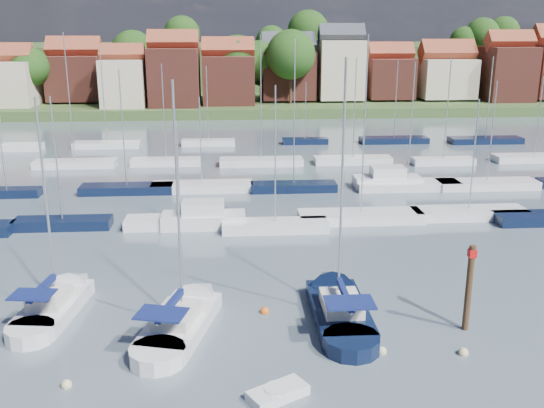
{
  "coord_description": "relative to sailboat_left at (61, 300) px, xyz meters",
  "views": [
    {
      "loc": [
        -2.93,
        -28.83,
        16.13
      ],
      "look_at": [
        0.05,
        14.0,
        3.66
      ],
      "focal_mm": 40.0,
      "sensor_mm": 36.0,
      "label": 1
    }
  ],
  "objects": [
    {
      "name": "buoy_c",
      "position": [
        6.11,
        -6.75,
        -0.36
      ],
      "size": [
        0.47,
        0.47,
        0.47
      ],
      "primitive_type": "sphere",
      "color": "#D85914",
      "rests_on": "ground"
    },
    {
      "name": "sailboat_navy",
      "position": [
        16.47,
        -1.4,
        -0.01
      ],
      "size": [
        3.12,
        11.55,
        15.98
      ],
      "rotation": [
        0.0,
        0.0,
        1.56
      ],
      "color": "black",
      "rests_on": "ground"
    },
    {
      "name": "sailboat_centre",
      "position": [
        7.73,
        -2.43,
        -0.01
      ],
      "size": [
        5.55,
        11.3,
        14.87
      ],
      "rotation": [
        0.0,
        0.0,
        1.32
      ],
      "color": "silver",
      "rests_on": "ground"
    },
    {
      "name": "sailboat_left",
      "position": [
        0.0,
        0.0,
        0.0
      ],
      "size": [
        3.9,
        10.25,
        13.66
      ],
      "rotation": [
        0.0,
        0.0,
        1.44
      ],
      "color": "silver",
      "rests_on": "ground"
    },
    {
      "name": "far_shore_town",
      "position": [
        15.54,
        127.27,
        4.24
      ],
      "size": [
        212.46,
        90.0,
        22.27
      ],
      "color": "#355028",
      "rests_on": "ground"
    },
    {
      "name": "buoy_f",
      "position": [
        22.12,
        -7.23,
        -0.36
      ],
      "size": [
        0.53,
        0.53,
        0.53
      ],
      "primitive_type": "sphere",
      "color": "beige",
      "rests_on": "ground"
    },
    {
      "name": "buoy_e",
      "position": [
        17.59,
        1.72,
        -0.36
      ],
      "size": [
        0.49,
        0.49,
        0.49
      ],
      "primitive_type": "sphere",
      "color": "beige",
      "rests_on": "ground"
    },
    {
      "name": "buoy_g",
      "position": [
        12.2,
        -1.79,
        -0.36
      ],
      "size": [
        0.54,
        0.54,
        0.54
      ],
      "primitive_type": "sphere",
      "color": "#D85914",
      "rests_on": "ground"
    },
    {
      "name": "buoy_d",
      "position": [
        17.98,
        -6.82,
        -0.36
      ],
      "size": [
        0.51,
        0.51,
        0.51
      ],
      "primitive_type": "sphere",
      "color": "beige",
      "rests_on": "ground"
    },
    {
      "name": "buoy_b",
      "position": [
        2.5,
        -8.8,
        -0.36
      ],
      "size": [
        0.51,
        0.51,
        0.51
      ],
      "primitive_type": "sphere",
      "color": "beige",
      "rests_on": "ground"
    },
    {
      "name": "tender",
      "position": [
        12.3,
        -10.34,
        -0.13
      ],
      "size": [
        3.03,
        2.49,
        0.6
      ],
      "rotation": [
        0.0,
        0.0,
        0.52
      ],
      "color": "silver",
      "rests_on": "ground"
    },
    {
      "name": "timber_piling",
      "position": [
        23.23,
        -4.59,
        1.22
      ],
      "size": [
        0.4,
        0.4,
        7.21
      ],
      "color": "#4C331E",
      "rests_on": "ground"
    },
    {
      "name": "ground",
      "position": [
        13.31,
        34.6,
        -0.36
      ],
      "size": [
        260.0,
        260.0,
        0.0
      ],
      "primitive_type": "plane",
      "color": "#4A5964",
      "rests_on": "ground"
    },
    {
      "name": "marina_field",
      "position": [
        15.22,
        29.75,
        0.07
      ],
      "size": [
        79.62,
        41.41,
        15.93
      ],
      "color": "silver",
      "rests_on": "ground"
    }
  ]
}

